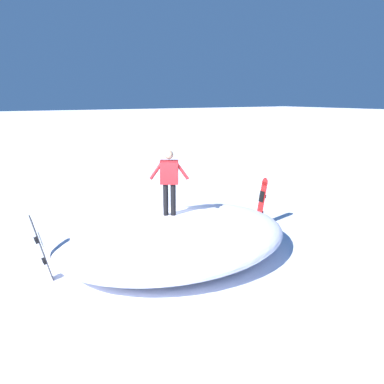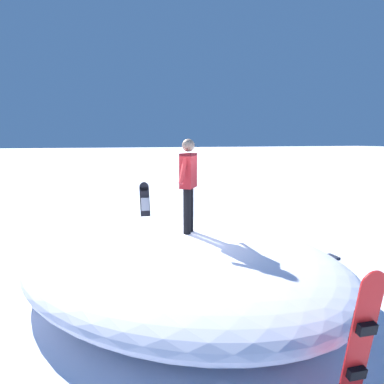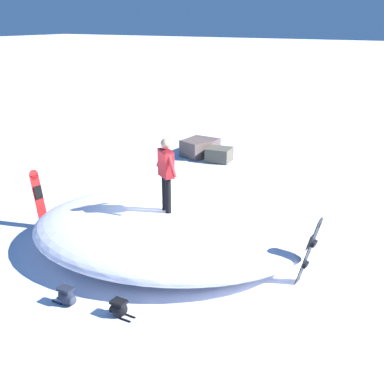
# 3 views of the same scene
# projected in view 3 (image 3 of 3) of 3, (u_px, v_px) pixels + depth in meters

# --- Properties ---
(ground) EXTENTS (240.00, 240.00, 0.00)m
(ground) POSITION_uv_depth(u_px,v_px,m) (175.00, 242.00, 12.43)
(ground) COLOR white
(snow_mound) EXTENTS (7.32, 8.23, 1.04)m
(snow_mound) POSITION_uv_depth(u_px,v_px,m) (171.00, 228.00, 12.01)
(snow_mound) COLOR white
(snow_mound) RESTS_ON ground
(snowboarder_standing) EXTENTS (0.66, 0.93, 1.77)m
(snowboarder_standing) POSITION_uv_depth(u_px,v_px,m) (166.00, 170.00, 11.30)
(snowboarder_standing) COLOR black
(snowboarder_standing) RESTS_ON snow_mound
(snowboard_primary_upright) EXTENTS (0.29, 0.44, 1.60)m
(snowboard_primary_upright) POSITION_uv_depth(u_px,v_px,m) (310.00, 250.00, 10.16)
(snowboard_primary_upright) COLOR black
(snowboard_primary_upright) RESTS_ON ground
(snowboard_secondary_upright) EXTENTS (0.30, 0.32, 1.60)m
(snowboard_secondary_upright) POSITION_uv_depth(u_px,v_px,m) (39.00, 198.00, 13.08)
(snowboard_secondary_upright) COLOR red
(snowboard_secondary_upright) RESTS_ON ground
(backpack_near) EXTENTS (0.28, 0.52, 0.33)m
(backpack_near) POSITION_uv_depth(u_px,v_px,m) (119.00, 308.00, 9.32)
(backpack_near) COLOR black
(backpack_near) RESTS_ON ground
(backpack_far) EXTENTS (0.26, 0.55, 0.38)m
(backpack_far) POSITION_uv_depth(u_px,v_px,m) (67.00, 296.00, 9.68)
(backpack_far) COLOR #1E2333
(backpack_far) RESTS_ON ground
(rock_outcrop) EXTENTS (1.83, 2.35, 0.69)m
(rock_outcrop) POSITION_uv_depth(u_px,v_px,m) (204.00, 149.00, 20.01)
(rock_outcrop) COLOR brown
(rock_outcrop) RESTS_ON ground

